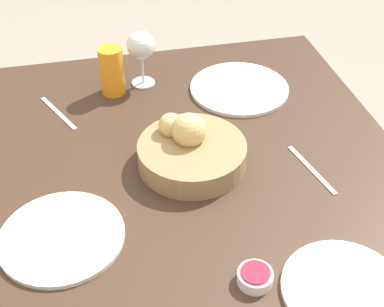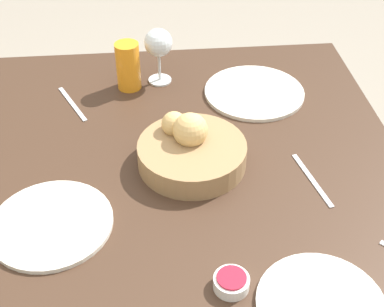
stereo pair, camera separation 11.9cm
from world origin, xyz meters
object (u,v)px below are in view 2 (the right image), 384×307
at_px(fork_silver, 312,180).
at_px(knife_silver, 72,104).
at_px(wine_glass, 158,45).
at_px(plate_near_left, 321,306).
at_px(jam_bowl_berry, 231,282).
at_px(bread_basket, 191,150).
at_px(plate_far_center, 52,224).
at_px(juice_glass, 128,66).
at_px(plate_near_right, 254,92).

relative_size(fork_silver, knife_silver, 1.07).
bearing_deg(wine_glass, knife_silver, 112.14).
relative_size(plate_near_left, wine_glass, 1.44).
relative_size(jam_bowl_berry, knife_silver, 0.39).
distance_m(bread_basket, fork_silver, 0.28).
bearing_deg(plate_far_center, jam_bowl_berry, -118.35).
distance_m(juice_glass, jam_bowl_berry, 0.71).
xyz_separation_m(juice_glass, knife_silver, (-0.07, 0.15, -0.06)).
relative_size(plate_near_right, juice_glass, 2.04).
distance_m(plate_near_right, fork_silver, 0.36).
xyz_separation_m(plate_near_left, plate_near_right, (0.68, -0.01, -0.00)).
xyz_separation_m(plate_far_center, knife_silver, (0.43, -0.01, -0.00)).
xyz_separation_m(bread_basket, juice_glass, (0.33, 0.14, 0.03)).
relative_size(plate_near_left, jam_bowl_berry, 3.47).
height_order(juice_glass, fork_silver, juice_glass).
bearing_deg(plate_far_center, plate_near_left, -116.14).
relative_size(plate_near_right, plate_far_center, 1.09).
xyz_separation_m(juice_glass, wine_glass, (0.02, -0.08, 0.05)).
distance_m(plate_near_left, juice_glass, 0.81).
relative_size(bread_basket, wine_glass, 1.57).
bearing_deg(fork_silver, knife_silver, 57.50).
relative_size(bread_basket, plate_far_center, 1.00).
relative_size(wine_glass, fork_silver, 0.88).
xyz_separation_m(plate_far_center, wine_glass, (0.53, -0.24, 0.11)).
bearing_deg(plate_near_left, bread_basket, 24.84).
height_order(bread_basket, knife_silver, bread_basket).
bearing_deg(plate_near_left, fork_silver, -12.48).
relative_size(plate_near_left, juice_glass, 1.72).
height_order(plate_far_center, jam_bowl_berry, jam_bowl_berry).
distance_m(bread_basket, juice_glass, 0.36).
bearing_deg(fork_silver, juice_glass, 43.42).
bearing_deg(plate_near_right, juice_glass, 78.99).
xyz_separation_m(plate_near_left, jam_bowl_berry, (0.06, 0.15, 0.01)).
bearing_deg(bread_basket, plate_near_left, -155.16).
bearing_deg(plate_far_center, juice_glass, -17.26).
bearing_deg(jam_bowl_berry, fork_silver, -39.61).
xyz_separation_m(plate_near_right, juice_glass, (0.06, 0.33, 0.06)).
xyz_separation_m(plate_near_left, juice_glass, (0.74, 0.33, 0.06)).
bearing_deg(plate_far_center, fork_silver, -81.36).
relative_size(plate_near_right, wine_glass, 1.71).
bearing_deg(knife_silver, plate_near_left, -144.56).
bearing_deg(fork_silver, bread_basket, 71.79).
relative_size(juice_glass, jam_bowl_berry, 2.02).
bearing_deg(plate_near_right, jam_bowl_berry, 165.90).
relative_size(plate_far_center, juice_glass, 1.88).
distance_m(plate_near_left, jam_bowl_berry, 0.16).
distance_m(fork_silver, knife_silver, 0.65).
bearing_deg(wine_glass, bread_basket, -171.23).
bearing_deg(jam_bowl_berry, plate_far_center, 61.65).
height_order(bread_basket, plate_near_left, bread_basket).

